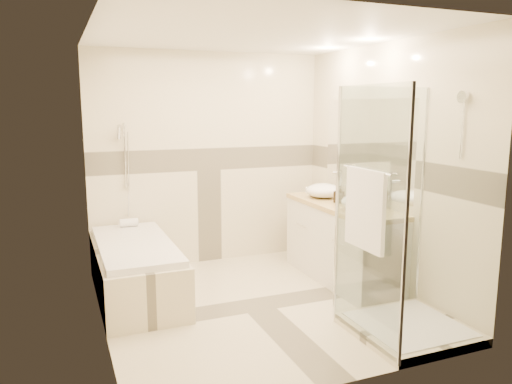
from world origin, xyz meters
name	(u,v)px	position (x,y,z in m)	size (l,w,h in m)	color
room	(261,174)	(0.06, 0.01, 1.26)	(2.82, 3.02, 2.52)	beige
bathtub	(136,267)	(-1.02, 0.65, 0.31)	(0.75, 1.70, 0.56)	beige
vanity	(342,242)	(1.12, 0.30, 0.43)	(0.58, 1.62, 0.85)	silver
shower_enclosure	(394,275)	(0.83, -0.97, 0.51)	(0.96, 0.93, 2.04)	beige
vessel_sink_near	(323,191)	(1.10, 0.69, 0.93)	(0.40, 0.40, 0.16)	white
vessel_sink_far	(362,202)	(1.10, -0.08, 0.93)	(0.41, 0.41, 0.17)	white
faucet_near	(340,181)	(1.32, 0.69, 1.02)	(0.12, 0.03, 0.30)	silver
faucet_far	(380,192)	(1.32, -0.08, 1.02)	(0.12, 0.03, 0.29)	silver
amenity_bottle_a	(339,194)	(1.10, 0.36, 0.94)	(0.08, 0.08, 0.18)	black
amenity_bottle_b	(341,196)	(1.10, 0.32, 0.93)	(0.12, 0.12, 0.16)	black
folded_towels	(313,191)	(1.10, 0.94, 0.88)	(0.13, 0.21, 0.07)	white
rolled_towel	(129,223)	(-0.99, 1.32, 0.60)	(0.09, 0.09, 0.20)	white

